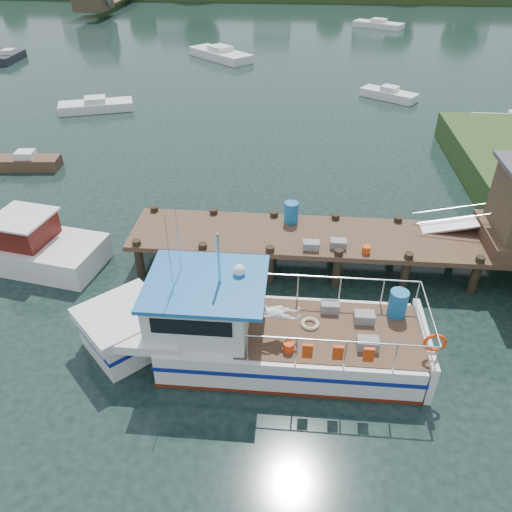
# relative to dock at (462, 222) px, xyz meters

# --- Properties ---
(ground_plane) EXTENTS (160.00, 160.00, 0.00)m
(ground_plane) POSITION_rel_dock_xyz_m (-6.51, -0.01, -2.24)
(ground_plane) COLOR black
(dock) EXTENTS (16.60, 3.00, 4.78)m
(dock) POSITION_rel_dock_xyz_m (0.00, 0.00, 0.00)
(dock) COLOR #4F3625
(dock) RESTS_ON ground
(lobster_boat) EXTENTS (11.27, 3.41, 5.36)m
(lobster_boat) POSITION_rel_dock_xyz_m (-7.49, -5.19, -1.27)
(lobster_boat) COLOR silver
(lobster_boat) RESTS_ON ground
(work_boat) EXTENTS (8.42, 3.75, 4.40)m
(work_boat) POSITION_rel_dock_xyz_m (-17.53, -0.63, -1.54)
(work_boat) COLOR silver
(work_boat) RESTS_ON ground
(moored_rowboat) EXTENTS (3.56, 1.49, 1.01)m
(moored_rowboat) POSITION_rel_dock_xyz_m (-20.96, 7.86, -1.87)
(moored_rowboat) COLOR #4F3625
(moored_rowboat) RESTS_ON ground
(moored_far) EXTENTS (6.32, 4.67, 1.03)m
(moored_far) POSITION_rel_dock_xyz_m (3.12, 51.88, -1.86)
(moored_far) COLOR silver
(moored_far) RESTS_ON ground
(moored_a) EXTENTS (5.40, 3.27, 0.94)m
(moored_a) POSITION_rel_dock_xyz_m (-20.69, 17.87, -1.89)
(moored_a) COLOR silver
(moored_a) RESTS_ON ground
(moored_b) EXTENTS (4.33, 3.58, 0.94)m
(moored_b) POSITION_rel_dock_xyz_m (0.56, 22.47, -1.89)
(moored_b) COLOR silver
(moored_b) RESTS_ON ground
(moored_d) EXTENTS (6.83, 6.55, 1.20)m
(moored_d) POSITION_rel_dock_xyz_m (-14.07, 34.01, -1.80)
(moored_d) COLOR silver
(moored_d) RESTS_ON ground
(moored_e) EXTENTS (1.43, 4.05, 1.11)m
(moored_e) POSITION_rel_dock_xyz_m (-33.92, 31.20, -1.83)
(moored_e) COLOR black
(moored_e) RESTS_ON ground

